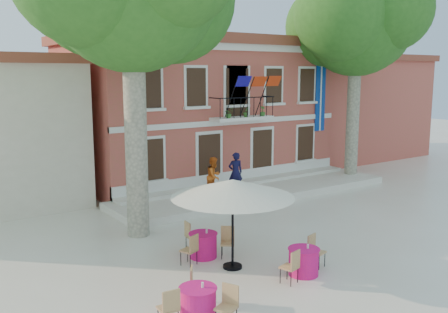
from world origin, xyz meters
TOP-DOWN VIEW (x-y plane):
  - ground at (0.00, 0.00)m, footprint 90.00×90.00m
  - main_building at (2.00, 9.99)m, footprint 13.50×9.59m
  - neighbor_east at (14.00, 11.00)m, footprint 9.40×9.40m
  - terrace at (2.00, 4.40)m, footprint 14.00×3.40m
  - plane_tree_east at (8.33, 4.26)m, footprint 5.65×5.65m
  - patio_umbrella at (-4.15, -2.17)m, footprint 3.55×3.55m
  - pedestrian_navy at (0.75, 4.37)m, footprint 0.76×0.61m
  - pedestrian_orange at (-0.38, 4.42)m, footprint 1.03×0.94m
  - cafe_table_0 at (-4.39, -0.96)m, footprint 1.86×1.72m
  - cafe_table_1 at (-2.80, -3.72)m, footprint 1.96×0.90m
  - cafe_table_2 at (-6.61, -4.21)m, footprint 1.69×1.87m

SIDE VIEW (x-z plane):
  - ground at x=0.00m, z-range 0.00..0.00m
  - terrace at x=2.00m, z-range 0.00..0.30m
  - cafe_table_1 at x=-2.80m, z-range -0.05..0.90m
  - cafe_table_0 at x=-4.39m, z-range -0.05..0.90m
  - cafe_table_2 at x=-6.61m, z-range -0.05..0.90m
  - pedestrian_orange at x=-0.38m, z-range 0.30..2.01m
  - pedestrian_navy at x=0.75m, z-range 0.30..2.13m
  - patio_umbrella at x=-4.15m, z-range 1.05..3.69m
  - neighbor_east at x=14.00m, z-range 0.02..6.42m
  - main_building at x=2.00m, z-range 0.03..7.53m
  - plane_tree_east at x=8.33m, z-range 2.64..13.74m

